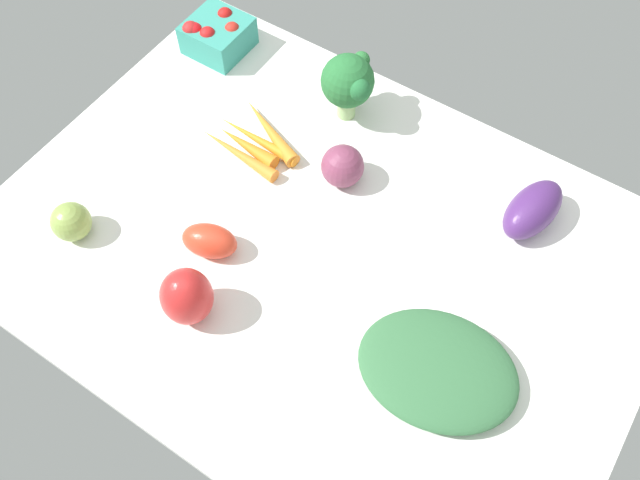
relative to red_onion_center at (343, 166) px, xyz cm
name	(u,v)px	position (x,y,z in cm)	size (l,w,h in cm)	color
tablecloth	(320,250)	(4.29, -13.29, -4.64)	(104.00, 76.00, 2.00)	white
red_onion_center	(343,166)	(0.00, 0.00, 0.00)	(7.27, 7.27, 7.27)	#813A57
roma_tomato	(210,241)	(-9.83, -23.38, -0.90)	(8.94, 5.48, 5.48)	red
leafy_greens_clump	(438,369)	(30.12, -22.04, -1.47)	(23.20, 18.08, 4.34)	#376E41
eggplant	(533,210)	(30.07, 9.56, -0.15)	(13.03, 6.98, 6.98)	#522A6F
bell_pepper_red	(187,296)	(-5.54, -33.63, 1.47)	(7.79, 7.79, 10.21)	red
berry_basket	(217,34)	(-37.18, 13.46, -0.19)	(10.94, 10.94, 7.21)	teal
carrot_bunch	(254,141)	(-16.74, -2.43, -2.34)	(18.07, 13.74, 2.83)	orange
heirloom_tomato_green	(71,222)	(-30.21, -32.92, -0.44)	(6.39, 6.39, 6.39)	#8CA84D
broccoli_head	(349,82)	(-7.15, 12.98, 4.53)	(9.95, 10.00, 13.08)	#A0C780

